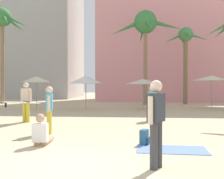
# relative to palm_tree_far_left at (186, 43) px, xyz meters

# --- Properties ---
(ground) EXTENTS (120.00, 120.00, 0.00)m
(ground) POSITION_rel_palm_tree_far_left_xyz_m (-5.75, -19.28, -5.43)
(ground) COLOR #C6B28C
(hotel_pink) EXTENTS (19.46, 8.47, 17.15)m
(hotel_pink) POSITION_rel_palm_tree_far_left_xyz_m (1.16, 6.95, 3.15)
(hotel_pink) COLOR pink
(hotel_pink) RESTS_ON ground
(palm_tree_far_left) EXTENTS (3.91, 3.98, 6.87)m
(palm_tree_far_left) POSITION_rel_palm_tree_far_left_xyz_m (0.00, 0.00, 0.00)
(palm_tree_far_left) COLOR brown
(palm_tree_far_left) RESTS_ON ground
(palm_tree_left) EXTENTS (4.87, 4.04, 8.84)m
(palm_tree_left) POSITION_rel_palm_tree_far_left_xyz_m (-16.71, -0.61, 1.96)
(palm_tree_left) COLOR #896B4C
(palm_tree_left) RESTS_ON ground
(palm_tree_center) EXTENTS (6.20, 5.87, 8.10)m
(palm_tree_center) POSITION_rel_palm_tree_far_left_xyz_m (-3.60, -1.22, 1.33)
(palm_tree_center) COLOR #896B4C
(palm_tree_center) RESTS_ON ground
(cafe_umbrella_0) EXTENTS (2.32, 2.32, 2.35)m
(cafe_umbrella_0) POSITION_rel_palm_tree_far_left_xyz_m (-7.89, -6.01, -3.35)
(cafe_umbrella_0) COLOR gray
(cafe_umbrella_0) RESTS_ON ground
(cafe_umbrella_1) EXTENTS (2.49, 2.49, 2.11)m
(cafe_umbrella_1) POSITION_rel_palm_tree_far_left_xyz_m (-3.94, -5.89, -3.49)
(cafe_umbrella_1) COLOR gray
(cafe_umbrella_1) RESTS_ON ground
(cafe_umbrella_5) EXTENTS (2.71, 2.71, 2.37)m
(cafe_umbrella_5) POSITION_rel_palm_tree_far_left_xyz_m (0.83, -5.15, -3.24)
(cafe_umbrella_5) COLOR gray
(cafe_umbrella_5) RESTS_ON ground
(cafe_umbrella_6) EXTENTS (2.04, 2.04, 2.31)m
(cafe_umbrella_6) POSITION_rel_palm_tree_far_left_xyz_m (-11.37, -6.19, -3.33)
(cafe_umbrella_6) COLOR gray
(cafe_umbrella_6) RESTS_ON ground
(beach_towel) EXTENTS (1.82, 1.02, 0.01)m
(beach_towel) POSITION_rel_palm_tree_far_left_xyz_m (-3.55, -17.40, -5.42)
(beach_towel) COLOR #6684E0
(beach_towel) RESTS_ON ground
(backpack) EXTENTS (0.31, 0.34, 0.42)m
(backpack) POSITION_rel_palm_tree_far_left_xyz_m (-4.21, -16.86, -5.22)
(backpack) COLOR #29556D
(backpack) RESTS_ON ground
(person_mid_left) EXTENTS (0.95, 2.89, 1.79)m
(person_mid_left) POSITION_rel_palm_tree_far_left_xyz_m (-9.37, -12.84, -4.48)
(person_mid_left) COLOR gold
(person_mid_left) RESTS_ON ground
(person_far_right) EXTENTS (0.35, 0.59, 1.63)m
(person_far_right) POSITION_rel_palm_tree_far_left_xyz_m (-3.69, -11.67, -4.53)
(person_far_right) COLOR orange
(person_far_right) RESTS_ON ground
(person_far_left) EXTENTS (0.43, 0.91, 0.88)m
(person_far_left) POSITION_rel_palm_tree_far_left_xyz_m (-7.05, -17.14, -5.12)
(person_far_left) COLOR tan
(person_far_left) RESTS_ON ground
(person_near_left) EXTENTS (0.39, 0.57, 1.75)m
(person_near_left) POSITION_rel_palm_tree_far_left_xyz_m (-4.06, -18.98, -4.46)
(person_near_left) COLOR #3D3D42
(person_near_left) RESTS_ON ground
(person_mid_center) EXTENTS (0.32, 0.61, 1.62)m
(person_mid_center) POSITION_rel_palm_tree_far_left_xyz_m (-7.40, -15.43, -4.54)
(person_mid_center) COLOR gold
(person_mid_center) RESTS_ON ground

